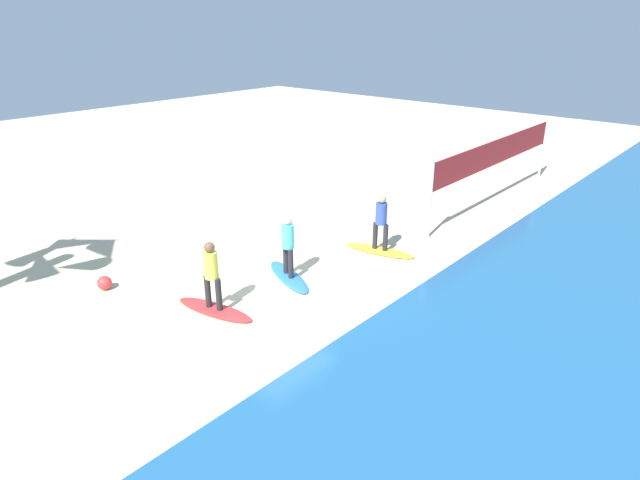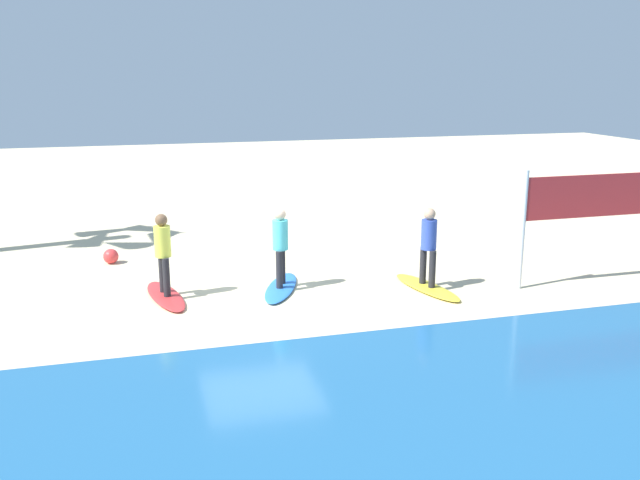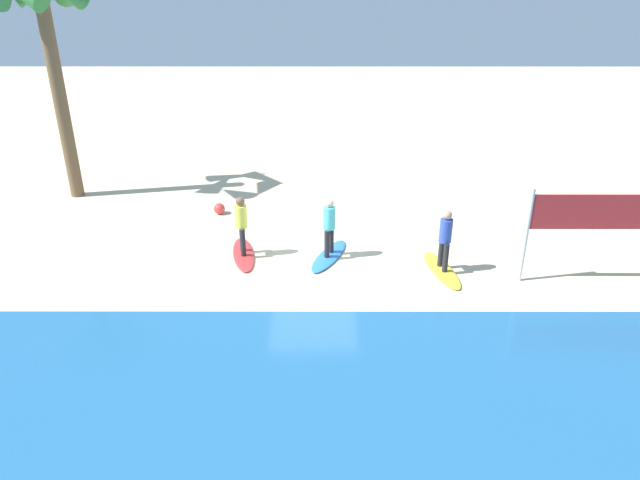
{
  "view_description": "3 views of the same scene",
  "coord_description": "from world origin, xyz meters",
  "px_view_note": "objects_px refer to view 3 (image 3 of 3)",
  "views": [
    {
      "loc": [
        8.56,
        9.1,
        6.31
      ],
      "look_at": [
        -1.63,
        0.2,
        0.71
      ],
      "focal_mm": 30.41,
      "sensor_mm": 36.0,
      "label": 1
    },
    {
      "loc": [
        2.42,
        13.39,
        4.45
      ],
      "look_at": [
        -1.18,
        0.54,
        1.11
      ],
      "focal_mm": 38.1,
      "sensor_mm": 36.0,
      "label": 2
    },
    {
      "loc": [
        -0.2,
        14.72,
        7.56
      ],
      "look_at": [
        -0.19,
        1.14,
        1.0
      ],
      "focal_mm": 33.58,
      "sensor_mm": 36.0,
      "label": 3
    }
  ],
  "objects_px": {
    "surfboard_red": "(243,254)",
    "surfer_red": "(241,221)",
    "beach_ball": "(219,209)",
    "surfer_blue": "(329,223)",
    "surfboard_yellow": "(442,270)",
    "surfer_yellow": "(445,236)",
    "surfboard_blue": "(329,256)",
    "palm_tree": "(44,12)"
  },
  "relations": [
    {
      "from": "surfboard_yellow",
      "to": "surfer_red",
      "type": "bearing_deg",
      "value": -111.33
    },
    {
      "from": "surfer_blue",
      "to": "beach_ball",
      "type": "height_order",
      "value": "surfer_blue"
    },
    {
      "from": "surfer_blue",
      "to": "palm_tree",
      "type": "relative_size",
      "value": 0.22
    },
    {
      "from": "surfer_red",
      "to": "palm_tree",
      "type": "xyz_separation_m",
      "value": [
        6.23,
        -4.54,
        4.87
      ]
    },
    {
      "from": "surfer_red",
      "to": "surfboard_red",
      "type": "bearing_deg",
      "value": -3.58
    },
    {
      "from": "surfboard_yellow",
      "to": "beach_ball",
      "type": "xyz_separation_m",
      "value": [
        6.41,
        -3.82,
        0.13
      ]
    },
    {
      "from": "surfer_yellow",
      "to": "surfboard_red",
      "type": "bearing_deg",
      "value": -9.54
    },
    {
      "from": "surfer_blue",
      "to": "surfer_yellow",
      "type": "bearing_deg",
      "value": 164.8
    },
    {
      "from": "surfboard_yellow",
      "to": "palm_tree",
      "type": "distance_m",
      "value": 14.04
    },
    {
      "from": "surfboard_yellow",
      "to": "palm_tree",
      "type": "relative_size",
      "value": 0.29
    },
    {
      "from": "surfer_blue",
      "to": "palm_tree",
      "type": "xyz_separation_m",
      "value": [
        8.59,
        -4.63,
        4.87
      ]
    },
    {
      "from": "surfboard_yellow",
      "to": "beach_ball",
      "type": "bearing_deg",
      "value": -132.57
    },
    {
      "from": "surfboard_blue",
      "to": "beach_ball",
      "type": "xyz_separation_m",
      "value": [
        3.46,
        -3.02,
        0.13
      ]
    },
    {
      "from": "surfboard_yellow",
      "to": "beach_ball",
      "type": "distance_m",
      "value": 7.46
    },
    {
      "from": "surfboard_blue",
      "to": "surfboard_red",
      "type": "height_order",
      "value": "same"
    },
    {
      "from": "surfboard_red",
      "to": "surfer_blue",
      "type": "bearing_deg",
      "value": 76.88
    },
    {
      "from": "surfer_yellow",
      "to": "surfer_blue",
      "type": "height_order",
      "value": "same"
    },
    {
      "from": "palm_tree",
      "to": "beach_ball",
      "type": "height_order",
      "value": "palm_tree"
    },
    {
      "from": "surfboard_yellow",
      "to": "surfer_red",
      "type": "distance_m",
      "value": 5.47
    },
    {
      "from": "surfer_yellow",
      "to": "surfboard_red",
      "type": "relative_size",
      "value": 0.78
    },
    {
      "from": "surfer_red",
      "to": "beach_ball",
      "type": "distance_m",
      "value": 3.24
    },
    {
      "from": "surfboard_red",
      "to": "surfer_red",
      "type": "relative_size",
      "value": 1.28
    },
    {
      "from": "surfer_red",
      "to": "surfboard_blue",
      "type": "bearing_deg",
      "value": 177.8
    },
    {
      "from": "surfboard_blue",
      "to": "surfboard_red",
      "type": "relative_size",
      "value": 1.0
    },
    {
      "from": "surfboard_red",
      "to": "palm_tree",
      "type": "xyz_separation_m",
      "value": [
        6.23,
        -4.54,
        5.86
      ]
    },
    {
      "from": "surfboard_yellow",
      "to": "beach_ball",
      "type": "height_order",
      "value": "beach_ball"
    },
    {
      "from": "surfboard_blue",
      "to": "surfboard_red",
      "type": "distance_m",
      "value": 2.36
    },
    {
      "from": "surfboard_yellow",
      "to": "surfer_red",
      "type": "height_order",
      "value": "surfer_red"
    },
    {
      "from": "surfboard_yellow",
      "to": "surfboard_red",
      "type": "height_order",
      "value": "same"
    },
    {
      "from": "surfer_yellow",
      "to": "surfboard_red",
      "type": "xyz_separation_m",
      "value": [
        5.31,
        -0.89,
        -0.99
      ]
    },
    {
      "from": "surfer_yellow",
      "to": "surfer_red",
      "type": "xyz_separation_m",
      "value": [
        5.31,
        -0.89,
        0.0
      ]
    },
    {
      "from": "surfboard_red",
      "to": "beach_ball",
      "type": "relative_size",
      "value": 5.93
    },
    {
      "from": "surfboard_red",
      "to": "beach_ball",
      "type": "bearing_deg",
      "value": -170.29
    },
    {
      "from": "surfboard_blue",
      "to": "palm_tree",
      "type": "relative_size",
      "value": 0.29
    },
    {
      "from": "surfboard_yellow",
      "to": "beach_ball",
      "type": "relative_size",
      "value": 5.93
    },
    {
      "from": "surfer_yellow",
      "to": "surfer_red",
      "type": "distance_m",
      "value": 5.38
    },
    {
      "from": "surfer_blue",
      "to": "palm_tree",
      "type": "bearing_deg",
      "value": -28.35
    },
    {
      "from": "surfboard_yellow",
      "to": "surfer_yellow",
      "type": "xyz_separation_m",
      "value": [
        0.0,
        -0.0,
        0.99
      ]
    },
    {
      "from": "surfboard_blue",
      "to": "surfboard_yellow",
      "type": "bearing_deg",
      "value": 97.27
    },
    {
      "from": "surfboard_yellow",
      "to": "surfer_red",
      "type": "relative_size",
      "value": 1.28
    },
    {
      "from": "surfboard_yellow",
      "to": "surfboard_blue",
      "type": "distance_m",
      "value": 3.06
    },
    {
      "from": "beach_ball",
      "to": "surfer_yellow",
      "type": "bearing_deg",
      "value": 149.21
    }
  ]
}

